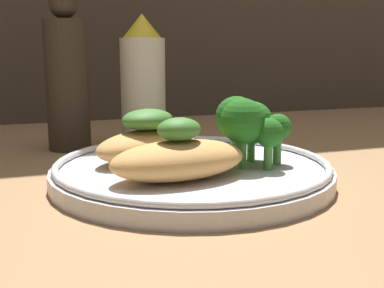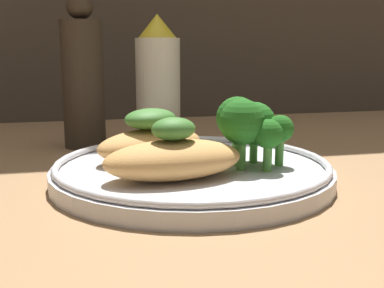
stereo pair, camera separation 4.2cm
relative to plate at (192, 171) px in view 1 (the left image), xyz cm
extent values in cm
cube|color=#936D47|center=(0.00, 0.00, -1.49)|extent=(180.00, 180.00, 1.00)
cylinder|color=silver|center=(0.00, 0.00, -0.29)|extent=(24.75, 24.75, 1.40)
torus|color=silver|center=(0.00, 0.00, 0.71)|extent=(24.15, 24.15, 0.60)
ellipsoid|color=tan|center=(-2.38, -3.77, 1.97)|extent=(12.04, 7.28, 3.13)
ellipsoid|color=#3D752D|center=(-2.38, -3.77, 4.45)|extent=(3.89, 3.28, 1.83)
ellipsoid|color=tan|center=(-3.14, 3.35, 1.87)|extent=(12.19, 9.62, 2.92)
ellipsoid|color=#3D752D|center=(-3.14, 3.35, 4.29)|extent=(6.27, 5.79, 1.91)
cylinder|color=#4C8E38|center=(7.56, -1.64, 1.67)|extent=(0.75, 0.75, 2.51)
sphere|color=#1E5B19|center=(7.56, -1.64, 3.77)|extent=(2.41, 2.41, 2.41)
cylinder|color=#4C8E38|center=(5.75, 0.13, 1.53)|extent=(0.72, 0.72, 2.25)
sphere|color=#1E5B19|center=(5.75, 0.13, 4.03)|extent=(3.91, 3.91, 3.91)
cylinder|color=#4C8E38|center=(3.95, -0.60, 1.89)|extent=(0.84, 0.84, 2.96)
sphere|color=#1E5B19|center=(3.95, -0.60, 4.69)|extent=(3.75, 3.75, 3.75)
cylinder|color=#4C8E38|center=(3.80, -2.25, 1.81)|extent=(0.78, 0.78, 2.81)
sphere|color=#1E5B19|center=(3.80, -2.25, 4.58)|extent=(3.90, 3.90, 3.90)
cylinder|color=#4C8E38|center=(5.78, -3.27, 1.59)|extent=(0.75, 0.75, 2.35)
sphere|color=#1E5B19|center=(5.78, -3.27, 3.64)|extent=(2.50, 2.50, 2.50)
cylinder|color=silver|center=(0.09, 18.15, 5.46)|extent=(5.42, 5.42, 12.90)
cone|color=yellow|center=(0.09, 18.15, 13.33)|extent=(4.60, 4.60, 2.84)
cylinder|color=#382D23|center=(-8.94, 18.15, 6.45)|extent=(4.88, 4.88, 14.89)
sphere|color=#382D23|center=(-8.94, 18.15, 15.48)|extent=(3.17, 3.17, 3.17)
camera|label=1|loc=(-13.55, -39.14, 10.61)|focal=45.00mm
camera|label=2|loc=(-9.50, -40.31, 10.61)|focal=45.00mm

